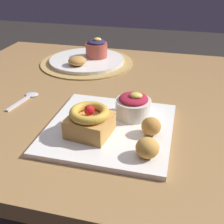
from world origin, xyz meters
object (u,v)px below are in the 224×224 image
at_px(back_plate, 87,60).
at_px(spoon, 26,98).
at_px(front_plate, 110,128).
at_px(berry_ramekin, 133,106).
at_px(back_ramekin, 97,48).
at_px(fritter_middle, 147,148).
at_px(fritter_front, 151,126).
at_px(cake_slice, 90,121).
at_px(back_pastry, 77,61).

xyz_separation_m(back_plate, spoon, (-0.07, -0.34, -0.01)).
xyz_separation_m(front_plate, berry_ramekin, (0.04, 0.06, 0.04)).
distance_m(back_ramekin, spoon, 0.39).
xyz_separation_m(fritter_middle, back_ramekin, (-0.28, 0.57, 0.02)).
distance_m(fritter_middle, spoon, 0.43).
xyz_separation_m(berry_ramekin, back_plate, (-0.25, 0.38, -0.03)).
bearing_deg(berry_ramekin, fritter_middle, -69.69).
relative_size(fritter_front, back_ramekin, 0.53).
xyz_separation_m(front_plate, back_plate, (-0.21, 0.44, 0.01)).
relative_size(cake_slice, fritter_front, 2.34).
relative_size(cake_slice, back_plate, 0.36).
distance_m(fritter_middle, back_ramekin, 0.63).
bearing_deg(back_pastry, back_ramekin, 68.99).
xyz_separation_m(front_plate, cake_slice, (-0.04, -0.04, 0.04)).
bearing_deg(back_pastry, spoon, -103.34).
distance_m(front_plate, spoon, 0.30).
xyz_separation_m(fritter_front, back_plate, (-0.31, 0.45, -0.02)).
height_order(front_plate, back_ramekin, back_ramekin).
height_order(berry_ramekin, fritter_middle, berry_ramekin).
distance_m(back_ramekin, back_pastry, 0.12).
distance_m(cake_slice, spoon, 0.29).
relative_size(back_plate, spoon, 2.26).
bearing_deg(fritter_front, back_ramekin, 119.61).
height_order(fritter_front, back_ramekin, back_ramekin).
bearing_deg(back_plate, fritter_front, -55.96).
bearing_deg(back_ramekin, back_pastry, -111.01).
bearing_deg(front_plate, fritter_front, -5.76).
xyz_separation_m(berry_ramekin, back_ramekin, (-0.22, 0.41, 0.01)).
height_order(fritter_middle, back_pastry, fritter_middle).
bearing_deg(back_ramekin, spoon, -105.61).
relative_size(front_plate, back_plate, 1.03).
height_order(fritter_front, back_pastry, fritter_front).
distance_m(cake_slice, back_ramekin, 0.53).
bearing_deg(fritter_front, fritter_middle, -87.78).
height_order(back_ramekin, back_pastry, back_ramekin).
height_order(berry_ramekin, spoon, berry_ramekin).
height_order(back_ramekin, spoon, back_ramekin).
distance_m(berry_ramekin, fritter_front, 0.09).
xyz_separation_m(back_ramekin, back_pastry, (-0.04, -0.11, -0.02)).
bearing_deg(berry_ramekin, back_pastry, 130.65).
relative_size(back_ramekin, spoon, 0.67).
bearing_deg(front_plate, back_plate, 115.06).
bearing_deg(berry_ramekin, front_plate, -125.21).
bearing_deg(back_ramekin, front_plate, -69.58).
bearing_deg(berry_ramekin, fritter_front, -53.15).
distance_m(front_plate, berry_ramekin, 0.08).
xyz_separation_m(berry_ramekin, back_pastry, (-0.26, 0.30, -0.01)).
bearing_deg(back_ramekin, cake_slice, -74.76).
distance_m(front_plate, fritter_front, 0.10).
distance_m(cake_slice, fritter_middle, 0.15).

